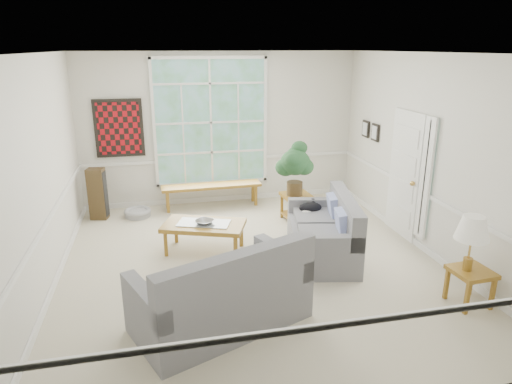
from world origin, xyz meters
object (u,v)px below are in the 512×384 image
at_px(coffee_table, 204,237).
at_px(side_table, 469,287).
at_px(loveseat_right, 322,227).
at_px(loveseat_front, 220,283).
at_px(end_table, 296,207).

bearing_deg(coffee_table, side_table, -16.32).
bearing_deg(loveseat_right, side_table, -41.49).
bearing_deg(loveseat_right, coffee_table, 174.39).
relative_size(coffee_table, side_table, 2.64).
height_order(loveseat_front, side_table, loveseat_front).
height_order(loveseat_right, end_table, loveseat_right).
bearing_deg(end_table, loveseat_front, -121.52).
bearing_deg(loveseat_front, loveseat_right, 17.41).
xyz_separation_m(loveseat_front, end_table, (1.83, 2.99, -0.27)).
relative_size(loveseat_right, loveseat_front, 0.90).
relative_size(loveseat_front, coffee_table, 1.56).
height_order(end_table, side_table, end_table).
bearing_deg(coffee_table, loveseat_right, 3.22).
height_order(loveseat_front, coffee_table, loveseat_front).
relative_size(loveseat_front, end_table, 3.83).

